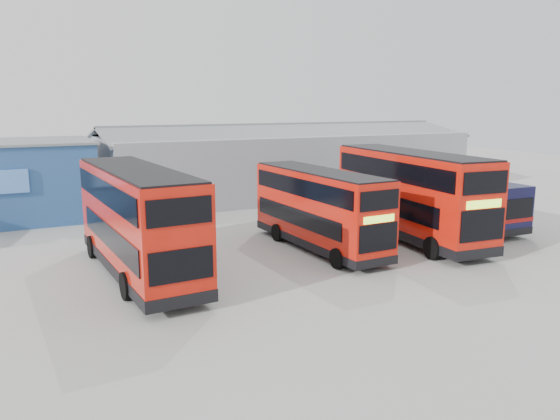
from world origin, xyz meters
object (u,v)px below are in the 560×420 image
object	(u,v)px
maintenance_shed	(283,162)
double_decker_centre	(319,210)
single_decker_blue	(447,199)
double_decker_right	(409,196)
double_decker_left	(138,223)

from	to	relation	value
maintenance_shed	double_decker_centre	distance (m)	18.88
double_decker_centre	single_decker_blue	size ratio (longest dim) A/B	0.89
maintenance_shed	double_decker_right	distance (m)	17.99
maintenance_shed	double_decker_left	size ratio (longest dim) A/B	2.66
double_decker_centre	maintenance_shed	bearing A→B (deg)	66.85
double_decker_centre	single_decker_blue	distance (m)	10.84
maintenance_shed	single_decker_blue	size ratio (longest dim) A/B	2.73
double_decker_left	double_decker_centre	world-z (taller)	double_decker_left
double_decker_left	double_decker_centre	size ratio (longest dim) A/B	1.16
double_decker_centre	double_decker_left	bearing A→B (deg)	179.91
double_decker_left	double_decker_centre	bearing A→B (deg)	178.97
double_decker_right	single_decker_blue	size ratio (longest dim) A/B	1.06
double_decker_left	double_decker_right	size ratio (longest dim) A/B	0.97
double_decker_centre	double_decker_right	distance (m)	5.65
double_decker_left	single_decker_blue	world-z (taller)	double_decker_left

